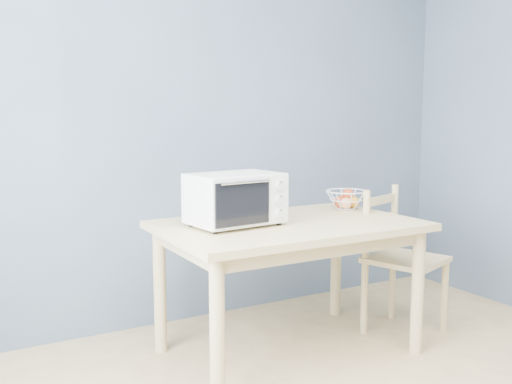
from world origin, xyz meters
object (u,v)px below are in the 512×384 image
dining_table (289,240)px  toaster_oven (232,199)px  fruit_basket (346,199)px  dining_chair (399,262)px

dining_table → toaster_oven: bearing=171.0°
fruit_basket → dining_chair: 0.50m
fruit_basket → dining_chair: size_ratio=0.38×
dining_table → dining_chair: size_ratio=1.57×
dining_table → fruit_basket: size_ratio=4.18×
toaster_oven → fruit_basket: (0.87, 0.14, -0.08)m
toaster_oven → fruit_basket: size_ratio=1.52×
dining_table → toaster_oven: size_ratio=2.75×
dining_chair → dining_table: bearing=156.4°
toaster_oven → dining_chair: 1.20m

